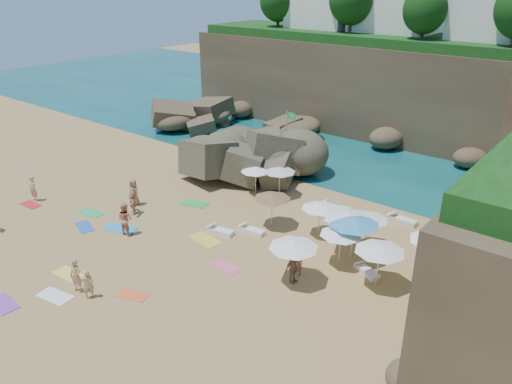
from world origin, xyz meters
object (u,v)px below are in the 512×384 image
Objects in this scene: person_stand_0 at (33,189)px; person_stand_2 at (273,154)px; parasol_1 at (280,170)px; person_stand_5 at (273,158)px; rock_outcrop at (251,172)px; flag_pole at (288,132)px; lounger_0 at (332,217)px; parasol_0 at (320,206)px; parasol_2 at (436,238)px; person_stand_6 at (87,284)px; person_stand_3 at (293,268)px; person_stand_1 at (125,219)px; person_stand_4 at (437,290)px.

person_stand_2 is at bearing 55.40° from person_stand_0.
parasol_1 is 5.22m from person_stand_5.
flag_pole is at bearing 63.40° from rock_outcrop.
parasol_1 is at bearing -44.97° from person_stand_5.
flag_pole is 2.04× the size of parasol_1.
lounger_0 is 19.27m from person_stand_0.
parasol_0 is 1.12× the size of lounger_0.
parasol_2 reaches higher than person_stand_6.
parasol_0 reaches higher than person_stand_2.
person_stand_3 is (10.39, -12.30, -0.04)m from person_stand_2.
rock_outcrop is 4.09× the size of parasol_1.
parasol_0 is 1.21× the size of person_stand_0.
parasol_1 is 5.96m from person_stand_2.
parasol_1 is 1.11× the size of person_stand_1.
person_stand_4 is at bearing -170.34° from person_stand_1.
rock_outcrop is at bearing 57.10° from person_stand_3.
parasol_2 is 1.47× the size of person_stand_0.
person_stand_2 is at bearing 153.40° from parasol_2.
person_stand_3 is (9.31, -12.71, -1.97)m from flag_pole.
rock_outcrop is 14.63m from person_stand_3.
parasol_0 is at bearing -35.90° from person_stand_5.
parasol_1 is at bearing 164.14° from parasol_2.
parasol_1 is 1.43× the size of person_stand_4.
person_stand_1 reaches higher than person_stand_3.
person_stand_1 reaches higher than person_stand_6.
lounger_0 is (4.61, -0.89, -1.70)m from parasol_1.
parasol_1 reaches higher than person_stand_1.
person_stand_4 is at bearing -16.84° from parasol_0.
person_stand_1 reaches higher than person_stand_4.
person_stand_1 is 16.80m from person_stand_4.
parasol_1 is 13.70m from person_stand_4.
rock_outcrop is at bearing 161.18° from parasol_2.
person_stand_0 is at bearing -173.73° from lounger_0.
rock_outcrop is at bearing 153.49° from parasol_1.
person_stand_0 is 12.60m from person_stand_6.
person_stand_4 is (24.56, 5.35, -0.11)m from person_stand_0.
person_stand_3 is at bearing -120.53° from person_stand_4.
flag_pole is 18.15m from person_stand_0.
parasol_2 reaches higher than person_stand_3.
flag_pole is at bearing 119.74° from parasol_1.
person_stand_2 is (-15.43, 7.73, -1.36)m from parasol_2.
parasol_0 is 10.97m from person_stand_1.
parasol_1 is at bearing 35.40° from person_stand_0.
parasol_1 reaches higher than person_stand_6.
parasol_1 is 4.99m from lounger_0.
person_stand_5 reaches higher than person_stand_6.
rock_outcrop is 4.16m from flag_pole.
person_stand_2 reaches higher than person_stand_4.
person_stand_2 is (-1.08, -0.41, -1.93)m from flag_pole.
parasol_0 is 5.83m from parasol_1.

